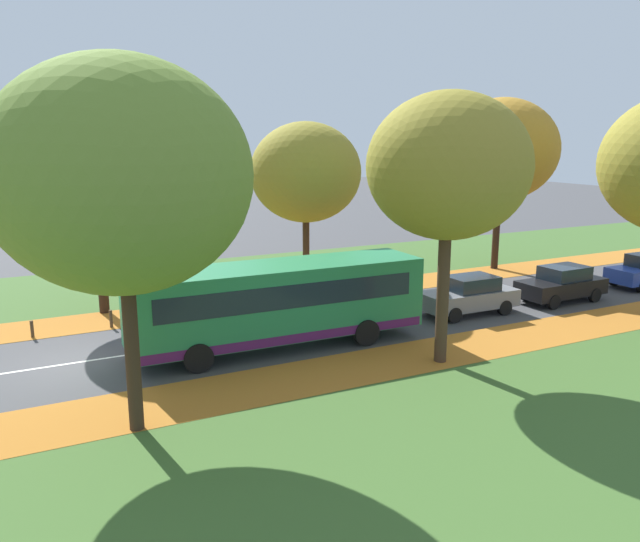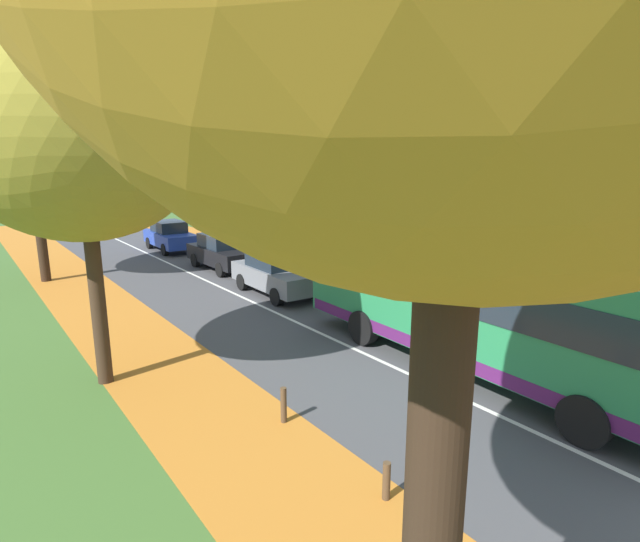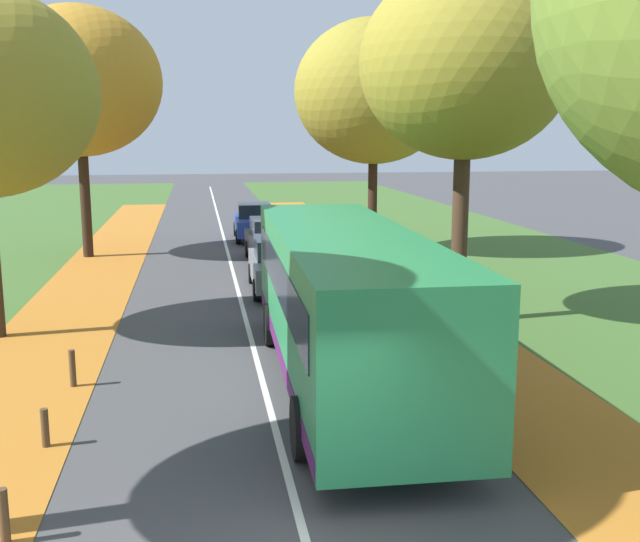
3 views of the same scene
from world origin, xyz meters
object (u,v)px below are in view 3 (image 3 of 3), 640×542
at_px(tree_right_near, 465,64).
at_px(tree_right_mid, 374,92).
at_px(tree_left_mid, 79,82).
at_px(bollard_fourth, 45,428).
at_px(bus, 345,298).
at_px(bollard_fifth, 73,368).
at_px(car_grey_lead, 280,264).
at_px(car_black_following, 272,240).
at_px(car_blue_third_in_line, 254,221).
at_px(bollard_third, 4,517).

xyz_separation_m(tree_right_near, tree_right_mid, (0.36, 10.97, -0.10)).
height_order(tree_left_mid, bollard_fourth, tree_left_mid).
bearing_deg(bus, bollard_fifth, 172.47).
xyz_separation_m(tree_right_mid, car_grey_lead, (-4.40, -6.41, -5.48)).
bearing_deg(bus, car_black_following, 90.01).
distance_m(tree_right_near, tree_right_mid, 10.98).
height_order(tree_left_mid, car_grey_lead, tree_left_mid).
distance_m(tree_left_mid, tree_right_near, 16.09).
relative_size(tree_right_near, car_black_following, 2.06).
height_order(bollard_fifth, car_blue_third_in_line, car_blue_third_in_line).
xyz_separation_m(tree_right_near, bollard_fifth, (-8.90, -3.54, -6.03)).
bearing_deg(car_grey_lead, tree_right_near, -48.49).
xyz_separation_m(bollard_fifth, car_blue_third_in_line, (4.95, 19.34, 0.45)).
relative_size(tree_left_mid, bollard_third, 13.39).
distance_m(car_grey_lead, car_black_following, 5.12).
bearing_deg(bus, tree_right_mid, 74.83).
relative_size(tree_right_near, bus, 0.83).
xyz_separation_m(car_grey_lead, car_black_following, (0.27, 5.11, 0.00)).
relative_size(bollard_fifth, car_blue_third_in_line, 0.17).
bearing_deg(tree_right_near, car_grey_lead, 131.51).
height_order(car_grey_lead, car_black_following, same).
height_order(bollard_third, car_black_following, car_black_following).
bearing_deg(bollard_fifth, bollard_third, -89.13).
bearing_deg(car_black_following, bollard_third, -105.01).
relative_size(bollard_third, car_grey_lead, 0.17).
relative_size(bus, car_black_following, 2.47).
relative_size(tree_right_near, tree_right_mid, 0.96).
height_order(tree_right_mid, bollard_fifth, tree_right_mid).
bearing_deg(bollard_fourth, car_grey_lead, 66.08).
distance_m(tree_right_near, bollard_fourth, 12.50).
xyz_separation_m(tree_right_near, bus, (-3.76, -4.22, -4.69)).
height_order(bus, car_grey_lead, bus).
bearing_deg(tree_left_mid, car_blue_third_in_line, 29.31).
distance_m(bus, car_blue_third_in_line, 20.04).
bearing_deg(bus, tree_left_mid, 113.14).
bearing_deg(bollard_fifth, car_grey_lead, 59.04).
bearing_deg(bollard_third, car_black_following, 74.99).
distance_m(bollard_third, car_grey_lead, 14.55).
xyz_separation_m(tree_right_mid, bus, (-4.12, -15.19, -4.59)).
bearing_deg(tree_left_mid, bollard_third, -84.92).
bearing_deg(car_black_following, bollard_fourth, -107.70).
distance_m(tree_right_mid, bollard_third, 22.92).
bearing_deg(bollard_third, tree_right_near, 46.12).
bearing_deg(tree_right_near, bollard_third, -133.88).
height_order(tree_left_mid, bollard_fifth, tree_left_mid).
xyz_separation_m(bollard_fourth, bus, (5.12, 2.14, 1.39)).
bearing_deg(bollard_fifth, bollard_fourth, -89.58).
xyz_separation_m(bollard_third, bollard_fifth, (-0.09, 5.63, 0.01)).
relative_size(tree_left_mid, bollard_fifth, 12.91).
relative_size(tree_right_near, bollard_fourth, 14.07).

